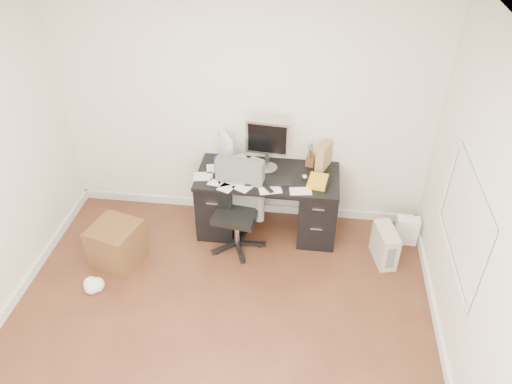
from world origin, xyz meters
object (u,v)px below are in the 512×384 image
office_chair (236,209)px  desk (267,201)px  keyboard (268,181)px  pc_tower (385,245)px  lcd_monitor (267,146)px  wicker_basket (117,244)px

office_chair → desk: bearing=54.5°
desk → keyboard: keyboard is taller
desk → pc_tower: desk is taller
office_chair → pc_tower: office_chair is taller
lcd_monitor → keyboard: bearing=-75.6°
desk → pc_tower: (1.27, -0.33, -0.20)m
keyboard → pc_tower: 1.39m
pc_tower → wicker_basket: size_ratio=0.87×
keyboard → pc_tower: (1.25, -0.20, -0.57)m
wicker_basket → pc_tower: bearing=7.5°
office_chair → keyboard: bearing=37.3°
keyboard → pc_tower: keyboard is taller
pc_tower → wicker_basket: (-2.76, -0.36, 0.03)m
desk → office_chair: 0.44m
desk → lcd_monitor: 0.65m
keyboard → office_chair: office_chair is taller
desk → office_chair: (-0.29, -0.31, 0.10)m
lcd_monitor → office_chair: bearing=-117.2°
keyboard → wicker_basket: bearing=-166.3°
office_chair → pc_tower: 1.59m
lcd_monitor → office_chair: size_ratio=0.57×
office_chair → pc_tower: size_ratio=2.55×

